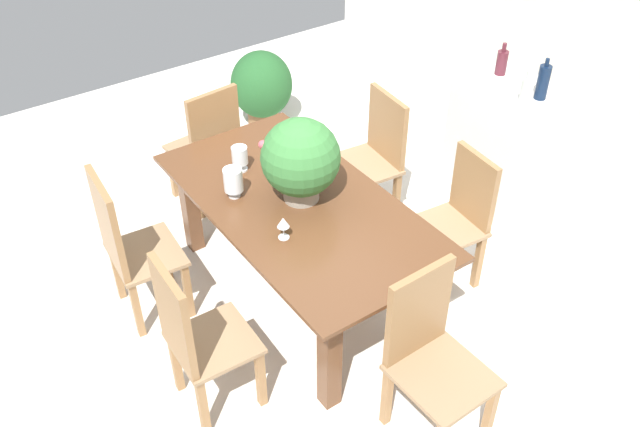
{
  "coord_description": "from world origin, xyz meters",
  "views": [
    {
      "loc": [
        2.8,
        -2.0,
        3.25
      ],
      "look_at": [
        -0.02,
        -0.03,
        0.57
      ],
      "focal_mm": 39.06,
      "sensor_mm": 36.0,
      "label": 1
    }
  ],
  "objects_px": {
    "chair_far_right": "(459,215)",
    "wine_bottle_green": "(543,82)",
    "wine_glass": "(283,223)",
    "potted_plant_floor": "(262,87)",
    "chair_far_left": "(375,151)",
    "chair_near_left": "(127,243)",
    "chair_foot_end": "(430,349)",
    "crystal_vase_left": "(233,180)",
    "chair_near_right": "(194,335)",
    "kitchen_counter": "(554,173)",
    "dining_table": "(299,221)",
    "chair_head_end": "(209,143)",
    "flower_centerpiece": "(301,159)",
    "wine_bottle_dark": "(502,62)",
    "wine_bottle_clear": "(525,91)",
    "crystal_vase_center_near": "(240,156)"
  },
  "relations": [
    {
      "from": "wine_bottle_green",
      "to": "potted_plant_floor",
      "type": "bearing_deg",
      "value": -157.24
    },
    {
      "from": "flower_centerpiece",
      "to": "chair_head_end",
      "type": "bearing_deg",
      "value": -178.66
    },
    {
      "from": "flower_centerpiece",
      "to": "chair_far_right",
      "type": "bearing_deg",
      "value": 62.09
    },
    {
      "from": "chair_near_left",
      "to": "crystal_vase_left",
      "type": "distance_m",
      "value": 0.73
    },
    {
      "from": "chair_far_right",
      "to": "wine_bottle_green",
      "type": "xyz_separation_m",
      "value": [
        -0.26,
        0.94,
        0.55
      ]
    },
    {
      "from": "chair_far_left",
      "to": "potted_plant_floor",
      "type": "height_order",
      "value": "chair_far_left"
    },
    {
      "from": "wine_glass",
      "to": "potted_plant_floor",
      "type": "distance_m",
      "value": 2.58
    },
    {
      "from": "kitchen_counter",
      "to": "dining_table",
      "type": "bearing_deg",
      "value": -103.38
    },
    {
      "from": "chair_near_left",
      "to": "wine_bottle_green",
      "type": "height_order",
      "value": "wine_bottle_green"
    },
    {
      "from": "chair_near_left",
      "to": "wine_bottle_green",
      "type": "relative_size",
      "value": 3.54
    },
    {
      "from": "chair_near_right",
      "to": "wine_bottle_dark",
      "type": "bearing_deg",
      "value": -74.86
    },
    {
      "from": "crystal_vase_left",
      "to": "kitchen_counter",
      "type": "bearing_deg",
      "value": 71.44
    },
    {
      "from": "chair_near_right",
      "to": "wine_bottle_clear",
      "type": "bearing_deg",
      "value": -82.37
    },
    {
      "from": "dining_table",
      "to": "wine_bottle_dark",
      "type": "height_order",
      "value": "wine_bottle_dark"
    },
    {
      "from": "dining_table",
      "to": "crystal_vase_left",
      "type": "xyz_separation_m",
      "value": [
        -0.28,
        -0.28,
        0.26
      ]
    },
    {
      "from": "chair_foot_end",
      "to": "chair_far_right",
      "type": "distance_m",
      "value": 1.19
    },
    {
      "from": "wine_bottle_dark",
      "to": "wine_bottle_clear",
      "type": "distance_m",
      "value": 0.46
    },
    {
      "from": "chair_foot_end",
      "to": "potted_plant_floor",
      "type": "relative_size",
      "value": 1.44
    },
    {
      "from": "chair_far_right",
      "to": "crystal_vase_left",
      "type": "bearing_deg",
      "value": -115.07
    },
    {
      "from": "chair_near_left",
      "to": "chair_foot_end",
      "type": "bearing_deg",
      "value": -145.71
    },
    {
      "from": "chair_far_right",
      "to": "wine_glass",
      "type": "distance_m",
      "value": 1.24
    },
    {
      "from": "chair_foot_end",
      "to": "chair_near_right",
      "type": "distance_m",
      "value": 1.21
    },
    {
      "from": "chair_head_end",
      "to": "potted_plant_floor",
      "type": "distance_m",
      "value": 1.25
    },
    {
      "from": "kitchen_counter",
      "to": "chair_foot_end",
      "type": "bearing_deg",
      "value": -68.05
    },
    {
      "from": "chair_near_left",
      "to": "wine_glass",
      "type": "distance_m",
      "value": 1.0
    },
    {
      "from": "chair_far_left",
      "to": "wine_bottle_clear",
      "type": "bearing_deg",
      "value": 57.33
    },
    {
      "from": "chair_head_end",
      "to": "kitchen_counter",
      "type": "height_order",
      "value": "chair_head_end"
    },
    {
      "from": "crystal_vase_left",
      "to": "wine_bottle_clear",
      "type": "height_order",
      "value": "wine_bottle_clear"
    },
    {
      "from": "wine_bottle_dark",
      "to": "wine_bottle_green",
      "type": "bearing_deg",
      "value": -6.74
    },
    {
      "from": "wine_bottle_dark",
      "to": "wine_bottle_green",
      "type": "distance_m",
      "value": 0.42
    },
    {
      "from": "flower_centerpiece",
      "to": "wine_bottle_dark",
      "type": "relative_size",
      "value": 2.22
    },
    {
      "from": "chair_far_right",
      "to": "wine_bottle_clear",
      "type": "distance_m",
      "value": 0.98
    },
    {
      "from": "chair_head_end",
      "to": "flower_centerpiece",
      "type": "distance_m",
      "value": 1.26
    },
    {
      "from": "dining_table",
      "to": "chair_head_end",
      "type": "relative_size",
      "value": 1.95
    },
    {
      "from": "wine_glass",
      "to": "kitchen_counter",
      "type": "height_order",
      "value": "kitchen_counter"
    },
    {
      "from": "chair_head_end",
      "to": "wine_bottle_clear",
      "type": "relative_size",
      "value": 3.89
    },
    {
      "from": "chair_near_left",
      "to": "flower_centerpiece",
      "type": "distance_m",
      "value": 1.15
    },
    {
      "from": "wine_glass",
      "to": "kitchen_counter",
      "type": "distance_m",
      "value": 2.15
    },
    {
      "from": "kitchen_counter",
      "to": "potted_plant_floor",
      "type": "relative_size",
      "value": 2.36
    },
    {
      "from": "chair_far_right",
      "to": "potted_plant_floor",
      "type": "distance_m",
      "value": 2.46
    },
    {
      "from": "crystal_vase_left",
      "to": "wine_bottle_clear",
      "type": "bearing_deg",
      "value": 77.07
    },
    {
      "from": "flower_centerpiece",
      "to": "crystal_vase_center_near",
      "type": "distance_m",
      "value": 0.53
    },
    {
      "from": "dining_table",
      "to": "wine_bottle_green",
      "type": "relative_size",
      "value": 6.6
    },
    {
      "from": "chair_far_left",
      "to": "chair_head_end",
      "type": "bearing_deg",
      "value": -124.13
    },
    {
      "from": "chair_head_end",
      "to": "chair_far_right",
      "type": "distance_m",
      "value": 1.88
    },
    {
      "from": "kitchen_counter",
      "to": "crystal_vase_center_near",
      "type": "bearing_deg",
      "value": -115.64
    },
    {
      "from": "dining_table",
      "to": "wine_bottle_dark",
      "type": "relative_size",
      "value": 8.15
    },
    {
      "from": "crystal_vase_center_near",
      "to": "kitchen_counter",
      "type": "relative_size",
      "value": 0.1
    },
    {
      "from": "chair_near_right",
      "to": "wine_glass",
      "type": "height_order",
      "value": "chair_near_right"
    },
    {
      "from": "flower_centerpiece",
      "to": "chair_far_left",
      "type": "bearing_deg",
      "value": 113.9
    }
  ]
}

